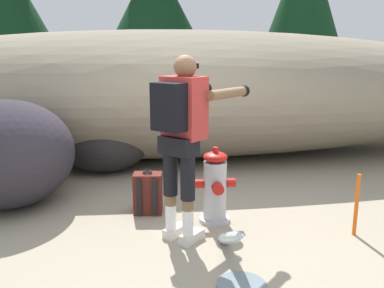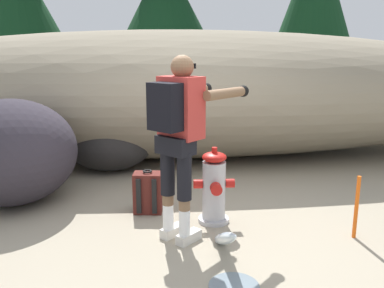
{
  "view_description": "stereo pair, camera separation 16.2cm",
  "coord_description": "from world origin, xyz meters",
  "px_view_note": "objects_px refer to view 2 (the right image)",
  "views": [
    {
      "loc": [
        -0.46,
        -3.54,
        1.71
      ],
      "look_at": [
        0.02,
        0.6,
        0.75
      ],
      "focal_mm": 38.03,
      "sensor_mm": 36.0,
      "label": 1
    },
    {
      "loc": [
        -0.3,
        -3.56,
        1.71
      ],
      "look_at": [
        0.02,
        0.6,
        0.75
      ],
      "focal_mm": 38.03,
      "sensor_mm": 36.0,
      "label": 2
    }
  ],
  "objects_px": {
    "boulder_large": "(12,152)",
    "survey_stake": "(356,207)",
    "spare_backpack": "(148,193)",
    "utility_worker": "(181,126)",
    "boulder_mid": "(108,139)",
    "fire_hydrant": "(214,188)"
  },
  "relations": [
    {
      "from": "boulder_large",
      "to": "survey_stake",
      "type": "distance_m",
      "value": 3.68
    },
    {
      "from": "survey_stake",
      "to": "boulder_mid",
      "type": "bearing_deg",
      "value": 136.19
    },
    {
      "from": "spare_backpack",
      "to": "utility_worker",
      "type": "bearing_deg",
      "value": -148.11
    },
    {
      "from": "utility_worker",
      "to": "survey_stake",
      "type": "relative_size",
      "value": 2.79
    },
    {
      "from": "utility_worker",
      "to": "boulder_mid",
      "type": "distance_m",
      "value": 2.6
    },
    {
      "from": "fire_hydrant",
      "to": "survey_stake",
      "type": "height_order",
      "value": "fire_hydrant"
    },
    {
      "from": "utility_worker",
      "to": "boulder_mid",
      "type": "height_order",
      "value": "utility_worker"
    },
    {
      "from": "boulder_mid",
      "to": "survey_stake",
      "type": "relative_size",
      "value": 2.29
    },
    {
      "from": "boulder_large",
      "to": "utility_worker",
      "type": "bearing_deg",
      "value": -30.06
    },
    {
      "from": "boulder_large",
      "to": "boulder_mid",
      "type": "relative_size",
      "value": 1.05
    },
    {
      "from": "fire_hydrant",
      "to": "survey_stake",
      "type": "xyz_separation_m",
      "value": [
        1.27,
        -0.46,
        -0.06
      ]
    },
    {
      "from": "utility_worker",
      "to": "spare_backpack",
      "type": "height_order",
      "value": "utility_worker"
    },
    {
      "from": "fire_hydrant",
      "to": "spare_backpack",
      "type": "bearing_deg",
      "value": 154.89
    },
    {
      "from": "survey_stake",
      "to": "boulder_large",
      "type": "bearing_deg",
      "value": 161.22
    },
    {
      "from": "fire_hydrant",
      "to": "boulder_mid",
      "type": "distance_m",
      "value": 2.38
    },
    {
      "from": "boulder_large",
      "to": "survey_stake",
      "type": "xyz_separation_m",
      "value": [
        3.47,
        -1.18,
        -0.3
      ]
    },
    {
      "from": "boulder_large",
      "to": "spare_backpack",
      "type": "bearing_deg",
      "value": -14.85
    },
    {
      "from": "utility_worker",
      "to": "boulder_large",
      "type": "relative_size",
      "value": 1.16
    },
    {
      "from": "fire_hydrant",
      "to": "boulder_large",
      "type": "relative_size",
      "value": 0.54
    },
    {
      "from": "boulder_large",
      "to": "survey_stake",
      "type": "height_order",
      "value": "boulder_large"
    },
    {
      "from": "utility_worker",
      "to": "survey_stake",
      "type": "distance_m",
      "value": 1.79
    },
    {
      "from": "boulder_large",
      "to": "boulder_mid",
      "type": "distance_m",
      "value": 1.57
    }
  ]
}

